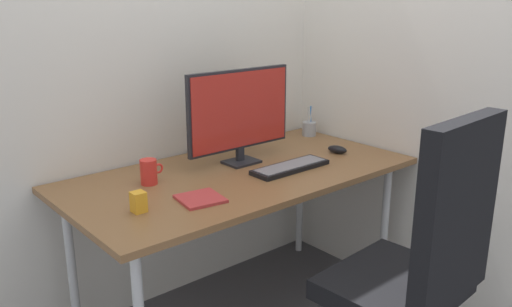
{
  "coord_description": "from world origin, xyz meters",
  "views": [
    {
      "loc": [
        -1.46,
        -1.83,
        1.54
      ],
      "look_at": [
        0.02,
        -0.08,
        0.86
      ],
      "focal_mm": 37.22,
      "sensor_mm": 36.0,
      "label": 1
    }
  ],
  "objects_px": {
    "coffee_mug": "(149,172)",
    "mouse": "(337,149)",
    "desk_clamp_accessory": "(139,202)",
    "monitor": "(240,112)",
    "notebook": "(200,199)",
    "pen_holder": "(309,128)",
    "keyboard": "(290,167)",
    "office_chair": "(422,258)"
  },
  "relations": [
    {
      "from": "coffee_mug",
      "to": "desk_clamp_accessory",
      "type": "xyz_separation_m",
      "value": [
        -0.19,
        -0.25,
        -0.02
      ]
    },
    {
      "from": "keyboard",
      "to": "desk_clamp_accessory",
      "type": "bearing_deg",
      "value": -180.0
    },
    {
      "from": "coffee_mug",
      "to": "mouse",
      "type": "bearing_deg",
      "value": -12.41
    },
    {
      "from": "keyboard",
      "to": "coffee_mug",
      "type": "xyz_separation_m",
      "value": [
        -0.6,
        0.25,
        0.04
      ]
    },
    {
      "from": "keyboard",
      "to": "mouse",
      "type": "bearing_deg",
      "value": 5.48
    },
    {
      "from": "keyboard",
      "to": "pen_holder",
      "type": "bearing_deg",
      "value": 36.35
    },
    {
      "from": "mouse",
      "to": "coffee_mug",
      "type": "height_order",
      "value": "coffee_mug"
    },
    {
      "from": "notebook",
      "to": "monitor",
      "type": "bearing_deg",
      "value": 42.38
    },
    {
      "from": "notebook",
      "to": "coffee_mug",
      "type": "bearing_deg",
      "value": 109.77
    },
    {
      "from": "keyboard",
      "to": "notebook",
      "type": "distance_m",
      "value": 0.55
    },
    {
      "from": "keyboard",
      "to": "notebook",
      "type": "height_order",
      "value": "keyboard"
    },
    {
      "from": "monitor",
      "to": "pen_holder",
      "type": "height_order",
      "value": "monitor"
    },
    {
      "from": "keyboard",
      "to": "office_chair",
      "type": "bearing_deg",
      "value": -93.86
    },
    {
      "from": "pen_holder",
      "to": "desk_clamp_accessory",
      "type": "xyz_separation_m",
      "value": [
        -1.31,
        -0.39,
        -0.0
      ]
    },
    {
      "from": "pen_holder",
      "to": "coffee_mug",
      "type": "bearing_deg",
      "value": -173.16
    },
    {
      "from": "office_chair",
      "to": "monitor",
      "type": "bearing_deg",
      "value": 93.59
    },
    {
      "from": "office_chair",
      "to": "pen_holder",
      "type": "distance_m",
      "value": 1.29
    },
    {
      "from": "notebook",
      "to": "desk_clamp_accessory",
      "type": "bearing_deg",
      "value": 177.09
    },
    {
      "from": "office_chair",
      "to": "pen_holder",
      "type": "relative_size",
      "value": 6.66
    },
    {
      "from": "mouse",
      "to": "notebook",
      "type": "distance_m",
      "value": 0.92
    },
    {
      "from": "keyboard",
      "to": "desk_clamp_accessory",
      "type": "distance_m",
      "value": 0.79
    },
    {
      "from": "keyboard",
      "to": "desk_clamp_accessory",
      "type": "relative_size",
      "value": 5.08
    },
    {
      "from": "monitor",
      "to": "desk_clamp_accessory",
      "type": "height_order",
      "value": "monitor"
    },
    {
      "from": "keyboard",
      "to": "coffee_mug",
      "type": "bearing_deg",
      "value": 157.5
    },
    {
      "from": "keyboard",
      "to": "mouse",
      "type": "height_order",
      "value": "mouse"
    },
    {
      "from": "desk_clamp_accessory",
      "to": "coffee_mug",
      "type": "bearing_deg",
      "value": 53.33
    },
    {
      "from": "pen_holder",
      "to": "desk_clamp_accessory",
      "type": "distance_m",
      "value": 1.37
    },
    {
      "from": "notebook",
      "to": "pen_holder",
      "type": "bearing_deg",
      "value": 31.12
    },
    {
      "from": "notebook",
      "to": "coffee_mug",
      "type": "relative_size",
      "value": 1.53
    },
    {
      "from": "monitor",
      "to": "coffee_mug",
      "type": "distance_m",
      "value": 0.53
    },
    {
      "from": "keyboard",
      "to": "pen_holder",
      "type": "xyz_separation_m",
      "value": [
        0.52,
        0.39,
        0.03
      ]
    },
    {
      "from": "keyboard",
      "to": "pen_holder",
      "type": "relative_size",
      "value": 2.32
    },
    {
      "from": "monitor",
      "to": "keyboard",
      "type": "height_order",
      "value": "monitor"
    },
    {
      "from": "office_chair",
      "to": "monitor",
      "type": "height_order",
      "value": "monitor"
    },
    {
      "from": "mouse",
      "to": "desk_clamp_accessory",
      "type": "distance_m",
      "value": 1.16
    },
    {
      "from": "notebook",
      "to": "desk_clamp_accessory",
      "type": "distance_m",
      "value": 0.25
    },
    {
      "from": "coffee_mug",
      "to": "office_chair",
      "type": "bearing_deg",
      "value": -61.22
    },
    {
      "from": "pen_holder",
      "to": "notebook",
      "type": "height_order",
      "value": "pen_holder"
    },
    {
      "from": "office_chair",
      "to": "monitor",
      "type": "relative_size",
      "value": 1.98
    },
    {
      "from": "pen_holder",
      "to": "desk_clamp_accessory",
      "type": "height_order",
      "value": "pen_holder"
    },
    {
      "from": "pen_holder",
      "to": "notebook",
      "type": "relative_size",
      "value": 1.03
    },
    {
      "from": "office_chair",
      "to": "notebook",
      "type": "distance_m",
      "value": 0.87
    }
  ]
}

